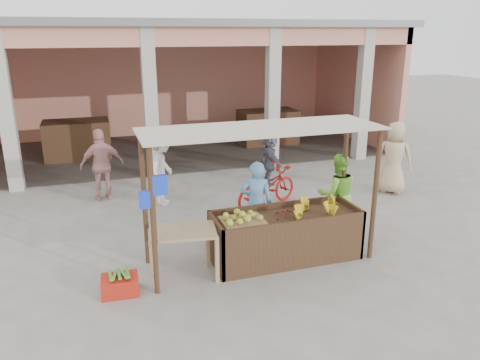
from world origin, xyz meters
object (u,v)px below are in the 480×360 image
object	(u,v)px
red_crate	(120,285)
vendor_green	(337,192)
motorcycle	(267,186)
vendor_blue	(256,201)
fruit_stall	(286,238)
side_table	(183,238)

from	to	relation	value
red_crate	vendor_green	size ratio (longest dim) A/B	0.32
motorcycle	vendor_blue	bearing A→B (deg)	129.38
fruit_stall	vendor_blue	size ratio (longest dim) A/B	1.50
fruit_stall	side_table	bearing A→B (deg)	-175.51
fruit_stall	vendor_green	distance (m)	1.65
vendor_green	motorcycle	size ratio (longest dim) A/B	0.93
vendor_blue	motorcycle	size ratio (longest dim) A/B	0.93
red_crate	vendor_blue	distance (m)	2.91
vendor_blue	red_crate	bearing A→B (deg)	44.08
red_crate	motorcycle	size ratio (longest dim) A/B	0.30
fruit_stall	vendor_green	xyz separation A→B (m)	(1.41, 0.73, 0.46)
side_table	vendor_blue	distance (m)	1.82
red_crate	vendor_green	world-z (taller)	vendor_green
fruit_stall	vendor_blue	distance (m)	0.92
side_table	red_crate	world-z (taller)	side_table
vendor_blue	motorcycle	world-z (taller)	vendor_blue
vendor_green	side_table	bearing A→B (deg)	28.40
vendor_blue	motorcycle	bearing A→B (deg)	-94.66
side_table	vendor_green	size ratio (longest dim) A/B	0.67
red_crate	motorcycle	xyz separation A→B (m)	(3.53, 2.85, 0.34)
fruit_stall	motorcycle	xyz separation A→B (m)	(0.63, 2.55, 0.09)
fruit_stall	side_table	xyz separation A→B (m)	(-1.86, -0.15, 0.32)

